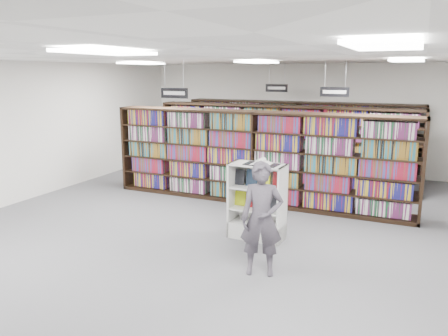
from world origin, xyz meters
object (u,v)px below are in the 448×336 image
at_px(shopper, 262,219).
at_px(open_book, 261,163).
at_px(bookshelf_row_near, 256,158).
at_px(endcap_display, 258,213).

bearing_deg(shopper, open_book, 93.16).
height_order(bookshelf_row_near, open_book, bookshelf_row_near).
xyz_separation_m(open_book, shopper, (0.48, -1.29, -0.55)).
xyz_separation_m(bookshelf_row_near, open_book, (0.87, -2.12, 0.35)).
bearing_deg(open_book, shopper, -66.95).
xyz_separation_m(endcap_display, shopper, (0.55, -1.37, 0.38)).
distance_m(bookshelf_row_near, shopper, 3.67).
relative_size(endcap_display, shopper, 0.81).
distance_m(open_book, shopper, 1.48).
distance_m(endcap_display, open_book, 0.94).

